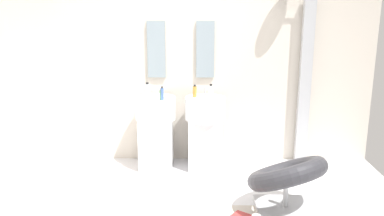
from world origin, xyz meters
The scene contains 12 objects.
rear_partition centered at (0.00, 1.65, 1.30)m, with size 4.80×0.10×2.60m, color beige.
pedestal_sink_left centered at (-0.30, 1.32, 0.48)m, with size 0.49×0.49×0.99m.
pedestal_sink_right centered at (0.30, 1.32, 0.48)m, with size 0.49×0.49×0.99m.
vanity_mirror_left centered at (-0.30, 1.58, 1.43)m, with size 0.22×0.03×0.69m, color #8C9EA8.
vanity_mirror_right centered at (0.30, 1.58, 1.43)m, with size 0.22×0.03×0.69m, color #8C9EA8.
shower_column centered at (1.52, 1.53, 1.08)m, with size 0.49×0.24×2.05m.
lounge_chair centered at (1.06, 0.18, 0.35)m, with size 1.10×1.10×0.65m.
soap_bottle_clear centered at (-0.40, 1.41, 0.96)m, with size 0.06×0.06×0.16m.
soap_bottle_amber centered at (0.17, 1.35, 0.95)m, with size 0.05×0.05×0.15m.
soap_bottle_blue centered at (-0.20, 1.18, 0.96)m, with size 0.04×0.04×0.16m.
soap_bottle_white centered at (0.37, 1.42, 0.95)m, with size 0.06×0.06×0.14m.
soap_bottle_green centered at (-0.22, 1.19, 0.94)m, with size 0.04×0.04×0.13m.
Camera 1 is at (0.20, -3.49, 1.97)m, focal length 38.61 mm.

